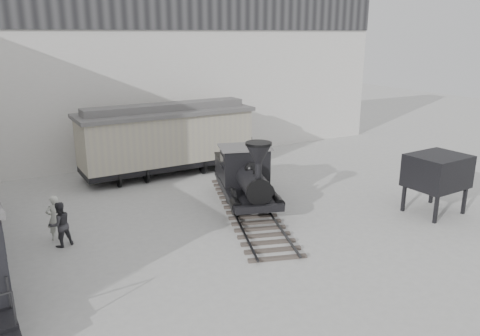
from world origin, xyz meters
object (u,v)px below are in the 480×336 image
visitor_a (55,218)px  visitor_b (60,224)px  coal_hopper (437,175)px  locomotive (246,180)px  boxcar (167,137)px

visitor_a → visitor_b: (0.08, -0.72, -0.03)m
visitor_b → coal_hopper: (15.32, -4.37, 0.87)m
visitor_a → coal_hopper: size_ratio=0.68×
visitor_b → coal_hopper: size_ratio=0.66×
coal_hopper → visitor_a: bearing=158.0°
locomotive → coal_hopper: (7.06, -4.71, 0.45)m
coal_hopper → visitor_b: bearing=160.3°
locomotive → coal_hopper: locomotive is taller
visitor_b → locomotive: bearing=167.6°
boxcar → coal_hopper: 14.28m
locomotive → boxcar: bearing=118.6°
visitor_a → coal_hopper: coal_hopper is taller
boxcar → locomotive: bearing=-80.6°
locomotive → visitor_a: bearing=-165.2°
locomotive → boxcar: (-1.34, 6.83, 0.83)m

